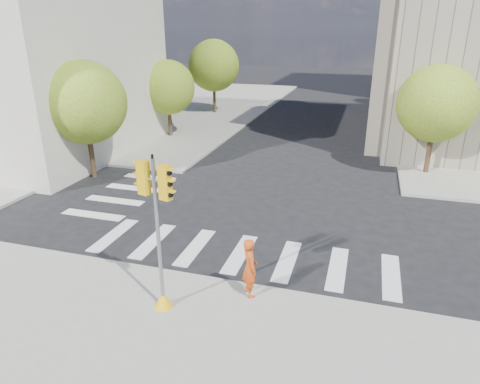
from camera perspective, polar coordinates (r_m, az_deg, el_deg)
name	(u,v)px	position (r m, az deg, el deg)	size (l,w,h in m)	color
ground	(256,231)	(17.89, 2.14, -5.28)	(160.00, 160.00, 0.00)	black
sidewalk_far_left	(139,105)	(48.59, -13.36, 11.25)	(28.00, 40.00, 0.15)	gray
tree_lw_near	(85,103)	(24.59, -19.97, 11.12)	(4.40, 4.40, 6.41)	#382616
tree_lw_mid	(168,87)	(33.14, -9.59, 13.59)	(4.00, 4.00, 5.77)	#382616
tree_lw_far	(214,66)	(42.23, -3.52, 16.46)	(4.80, 4.80, 6.95)	#382616
tree_re_near	(437,104)	(26.06, 24.75, 10.63)	(4.20, 4.20, 6.16)	#382616
tree_re_mid	(419,76)	(37.86, 22.71, 14.12)	(4.60, 4.60, 6.66)	#382616
tree_re_far	(408,69)	(49.82, 21.49, 15.04)	(4.00, 4.00, 5.88)	#382616
lamp_near	(439,85)	(29.99, 24.99, 12.77)	(0.35, 0.18, 8.11)	black
lamp_far	(419,67)	(43.84, 22.78, 15.16)	(0.35, 0.18, 8.11)	black
traffic_signal	(159,247)	(12.36, -10.73, -7.22)	(1.08, 0.56, 4.72)	#E4AB0C
photographer	(250,268)	(13.23, 1.31, -10.03)	(0.70, 0.46, 1.92)	#C34412
planter_wall	(20,173)	(26.69, -27.27, 2.29)	(6.00, 0.40, 0.50)	silver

